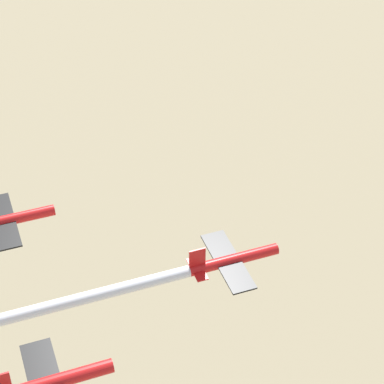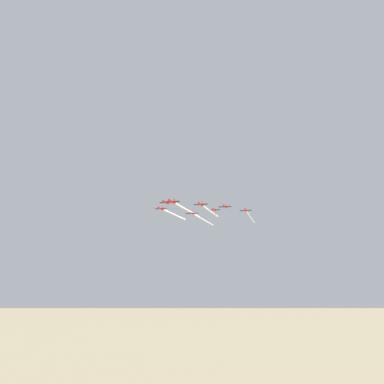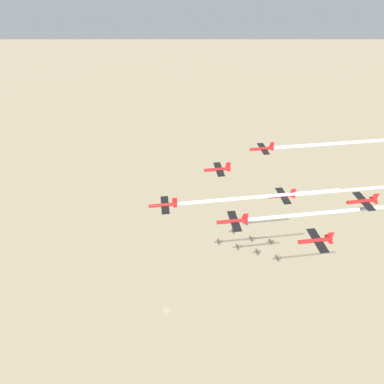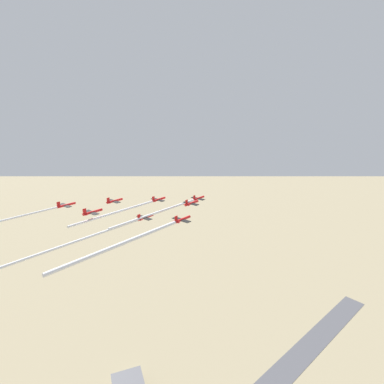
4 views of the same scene
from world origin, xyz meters
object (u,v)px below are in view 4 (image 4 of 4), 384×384
Objects in this scene: jet_3 at (114,201)px; jet_4 at (145,217)px; jet_6 at (66,205)px; jet_1 at (158,200)px; jet_7 at (92,212)px; jet_0 at (198,198)px; jet_2 at (191,203)px; jet_5 at (182,220)px.

jet_4 is at bearing -0.00° from jet_3.
jet_1 is at bearing 59.53° from jet_6.
jet_7 is (-16.73, 9.72, 1.50)m from jet_3.
jet_0 is 1.00× the size of jet_7.
jet_7 reaches higher than jet_3.
jet_2 is 1.00× the size of jet_7.
jet_0 is 1.00× the size of jet_3.
jet_2 reaches higher than jet_3.
jet_2 is at bearing 40.36° from jet_6.
jet_3 reaches higher than jet_4.
jet_1 reaches higher than jet_4.
jet_4 is (-16.73, 9.72, -1.64)m from jet_1.
jet_1 is at bearing 59.53° from jet_3.
jet_5 is 1.00× the size of jet_7.
jet_5 is at bearing -59.53° from jet_2.
jet_0 is at bearing 120.47° from jet_5.
jet_6 is at bearing -150.46° from jet_4.
jet_3 is 39.25m from jet_5.
jet_0 is 33.36m from jet_4.
jet_3 is at bearing -150.46° from jet_2.
jet_3 is (17.47, 28.97, -0.93)m from jet_2.
jet_0 is 19.67m from jet_2.
jet_6 is 1.00× the size of jet_7.
jet_5 reaches higher than jet_3.
jet_6 reaches higher than jet_4.
jet_4 is 1.00× the size of jet_5.
jet_5 is 51.82m from jet_6.
jet_6 is (17.47, 28.97, 3.10)m from jet_4.
jet_5 reaches higher than jet_1.
jet_3 is 1.00× the size of jet_6.
jet_1 is at bearing 150.46° from jet_5.
jet_2 reaches higher than jet_6.
jet_2 is 1.00× the size of jet_5.
jet_5 is at bearing 0.00° from jet_4.
jet_1 is at bearing 120.47° from jet_4.
jet_2 reaches higher than jet_1.
jet_2 is 1.00× the size of jet_6.
jet_2 reaches higher than jet_0.
jet_7 is at bearing -150.46° from jet_5.
jet_3 is 1.00× the size of jet_7.
jet_3 is (0.74, 38.69, 2.61)m from jet_0.
jet_0 is 51.15m from jet_7.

